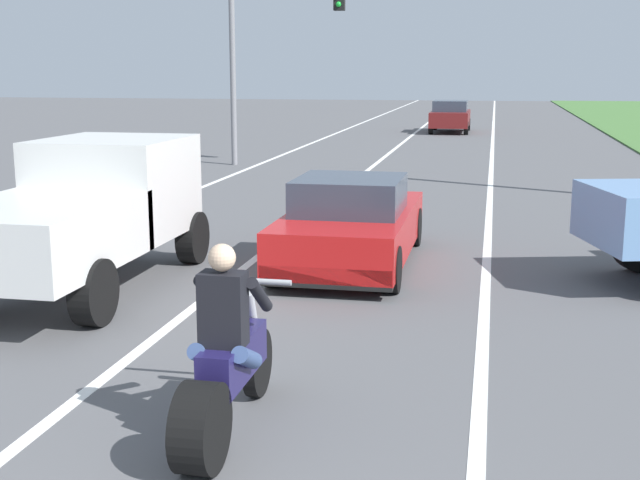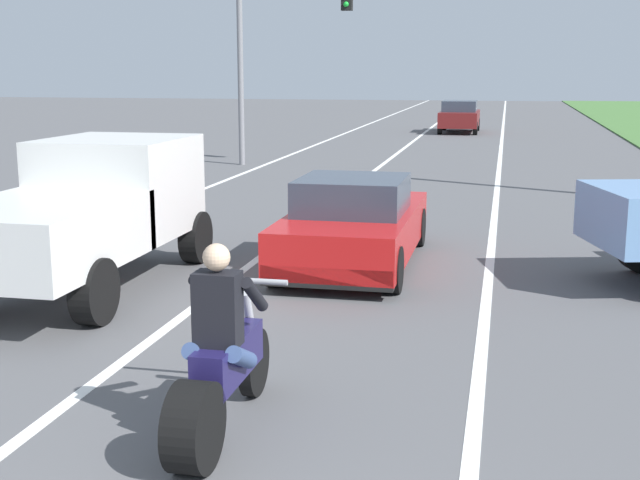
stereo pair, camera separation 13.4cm
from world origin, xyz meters
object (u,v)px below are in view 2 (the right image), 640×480
at_px(motorcycle_with_rider, 219,368).
at_px(distant_car_far_ahead, 460,116).
at_px(sports_car_red, 354,225).
at_px(traffic_light_mast_near, 275,36).
at_px(pickup_truck_left_lane_white, 88,208).

distance_m(motorcycle_with_rider, distant_car_far_ahead, 34.70).
distance_m(sports_car_red, traffic_light_mast_near, 14.20).
relative_size(sports_car_red, traffic_light_mast_near, 0.72).
relative_size(motorcycle_with_rider, traffic_light_mast_near, 0.37).
height_order(sports_car_red, pickup_truck_left_lane_white, pickup_truck_left_lane_white).
distance_m(pickup_truck_left_lane_white, traffic_light_mast_near, 15.38).
distance_m(pickup_truck_left_lane_white, distant_car_far_ahead, 30.59).
height_order(pickup_truck_left_lane_white, traffic_light_mast_near, traffic_light_mast_near).
distance_m(traffic_light_mast_near, distant_car_far_ahead, 16.40).
bearing_deg(distant_car_far_ahead, pickup_truck_left_lane_white, -96.24).
distance_m(motorcycle_with_rider, pickup_truck_left_lane_white, 5.45).
distance_m(sports_car_red, pickup_truck_left_lane_white, 3.92).
relative_size(motorcycle_with_rider, pickup_truck_left_lane_white, 0.46).
bearing_deg(pickup_truck_left_lane_white, sports_car_red, 32.24).
bearing_deg(traffic_light_mast_near, pickup_truck_left_lane_white, -84.49).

